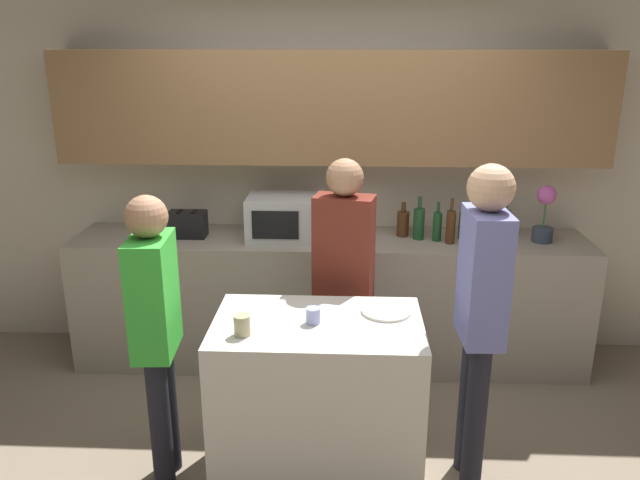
% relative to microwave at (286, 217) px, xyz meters
% --- Properties ---
extents(back_wall, '(6.40, 0.40, 2.70)m').
position_rel_microwave_xyz_m(back_wall, '(0.31, 0.28, 0.45)').
color(back_wall, beige).
rests_on(back_wall, ground_plane).
extents(back_counter, '(3.60, 0.62, 0.94)m').
position_rel_microwave_xyz_m(back_counter, '(0.31, 0.01, -0.62)').
color(back_counter, gray).
rests_on(back_counter, ground_plane).
extents(kitchen_island, '(1.06, 0.67, 0.91)m').
position_rel_microwave_xyz_m(kitchen_island, '(0.29, -1.30, -0.63)').
color(kitchen_island, beige).
rests_on(kitchen_island, ground_plane).
extents(microwave, '(0.52, 0.39, 0.30)m').
position_rel_microwave_xyz_m(microwave, '(0.00, 0.00, 0.00)').
color(microwave, '#B7BABC').
rests_on(microwave, back_counter).
extents(toaster, '(0.26, 0.16, 0.18)m').
position_rel_microwave_xyz_m(toaster, '(-0.69, 0.00, -0.06)').
color(toaster, black).
rests_on(toaster, back_counter).
extents(potted_plant, '(0.14, 0.14, 0.40)m').
position_rel_microwave_xyz_m(potted_plant, '(1.77, 0.00, 0.05)').
color(potted_plant, '#333D4C').
rests_on(potted_plant, back_counter).
extents(bottle_0, '(0.09, 0.09, 0.24)m').
position_rel_microwave_xyz_m(bottle_0, '(0.82, 0.09, -0.06)').
color(bottle_0, '#472814').
rests_on(bottle_0, back_counter).
extents(bottle_1, '(0.08, 0.08, 0.30)m').
position_rel_microwave_xyz_m(bottle_1, '(0.92, 0.02, -0.03)').
color(bottle_1, '#194723').
rests_on(bottle_1, back_counter).
extents(bottle_2, '(0.06, 0.06, 0.27)m').
position_rel_microwave_xyz_m(bottle_2, '(1.05, -0.01, -0.04)').
color(bottle_2, '#194723').
rests_on(bottle_2, back_counter).
extents(bottle_3, '(0.06, 0.06, 0.32)m').
position_rel_microwave_xyz_m(bottle_3, '(1.13, -0.07, -0.03)').
color(bottle_3, '#472814').
rests_on(bottle_3, back_counter).
extents(bottle_4, '(0.08, 0.08, 0.26)m').
position_rel_microwave_xyz_m(bottle_4, '(1.24, 0.05, -0.05)').
color(bottle_4, '#194723').
rests_on(bottle_4, back_counter).
extents(bottle_5, '(0.07, 0.07, 0.23)m').
position_rel_microwave_xyz_m(bottle_5, '(1.35, -0.05, -0.06)').
color(bottle_5, '#472814').
rests_on(bottle_5, back_counter).
extents(bottle_6, '(0.07, 0.07, 0.26)m').
position_rel_microwave_xyz_m(bottle_6, '(1.44, 0.01, -0.05)').
color(bottle_6, '#472814').
rests_on(bottle_6, back_counter).
extents(bottle_7, '(0.07, 0.07, 0.26)m').
position_rel_microwave_xyz_m(bottle_7, '(1.54, 0.12, -0.05)').
color(bottle_7, '#194723').
rests_on(bottle_7, back_counter).
extents(plate_on_island, '(0.26, 0.26, 0.01)m').
position_rel_microwave_xyz_m(plate_on_island, '(0.64, -1.17, -0.17)').
color(plate_on_island, white).
rests_on(plate_on_island, kitchen_island).
extents(cup_0, '(0.08, 0.08, 0.10)m').
position_rel_microwave_xyz_m(cup_0, '(-0.06, -1.46, -0.12)').
color(cup_0, tan).
rests_on(cup_0, kitchen_island).
extents(cup_1, '(0.07, 0.07, 0.08)m').
position_rel_microwave_xyz_m(cup_1, '(0.27, -1.32, -0.13)').
color(cup_1, '#949FDD').
rests_on(cup_1, kitchen_island).
extents(person_left, '(0.23, 0.35, 1.72)m').
position_rel_microwave_xyz_m(person_left, '(1.10, -1.27, -0.06)').
color(person_left, black).
rests_on(person_left, ground_plane).
extents(person_center, '(0.37, 0.26, 1.63)m').
position_rel_microwave_xyz_m(person_center, '(0.41, -0.71, -0.12)').
color(person_center, black).
rests_on(person_center, ground_plane).
extents(person_right, '(0.21, 0.35, 1.57)m').
position_rel_microwave_xyz_m(person_right, '(-0.52, -1.35, -0.16)').
color(person_right, black).
rests_on(person_right, ground_plane).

